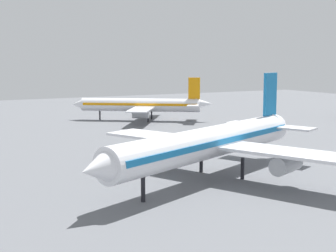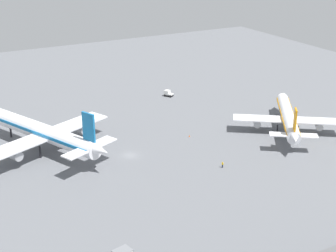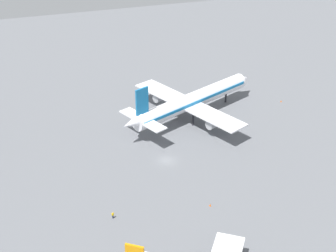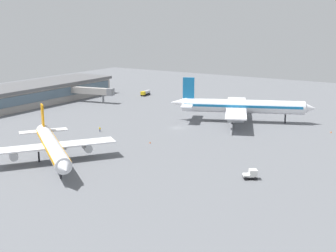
# 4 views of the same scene
# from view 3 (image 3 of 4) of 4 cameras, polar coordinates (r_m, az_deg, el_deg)

# --- Properties ---
(ground) EXTENTS (288.00, 288.00, 0.00)m
(ground) POSITION_cam_3_polar(r_m,az_deg,el_deg) (129.24, -0.19, -4.02)
(ground) COLOR slate
(airplane_taxiing) EXTENTS (40.64, 49.09, 15.78)m
(airplane_taxiing) POSITION_cam_3_polar(r_m,az_deg,el_deg) (147.22, 2.73, 2.95)
(airplane_taxiing) COLOR white
(airplane_taxiing) RESTS_ON ground
(ground_crew_worker) EXTENTS (0.46, 0.56, 1.67)m
(ground_crew_worker) POSITION_cam_3_polar(r_m,az_deg,el_deg) (110.58, -6.46, -10.30)
(ground_crew_worker) COLOR #1E2338
(ground_crew_worker) RESTS_ON ground
(safety_cone_near_gate) EXTENTS (0.44, 0.44, 0.60)m
(safety_cone_near_gate) POSITION_cam_3_polar(r_m,az_deg,el_deg) (113.98, 4.95, -9.17)
(safety_cone_near_gate) COLOR #EA590C
(safety_cone_near_gate) RESTS_ON ground
(safety_cone_mid_apron) EXTENTS (0.44, 0.44, 0.60)m
(safety_cone_mid_apron) POSITION_cam_3_polar(r_m,az_deg,el_deg) (163.40, 13.06, 2.86)
(safety_cone_mid_apron) COLOR #EA590C
(safety_cone_mid_apron) RESTS_ON ground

